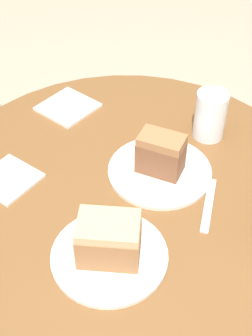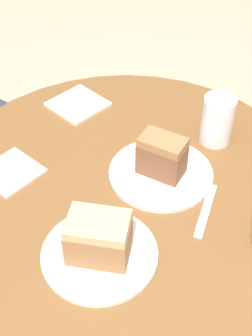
# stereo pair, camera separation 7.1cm
# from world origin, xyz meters

# --- Properties ---
(ground_plane) EXTENTS (8.00, 8.00, 0.00)m
(ground_plane) POSITION_xyz_m (0.00, 0.00, 0.00)
(ground_plane) COLOR tan
(table) EXTENTS (0.92, 0.92, 0.72)m
(table) POSITION_xyz_m (0.00, 0.00, 0.56)
(table) COLOR brown
(table) RESTS_ON ground_plane
(plate_near) EXTENTS (0.25, 0.25, 0.01)m
(plate_near) POSITION_xyz_m (0.07, -0.04, 0.72)
(plate_near) COLOR silver
(plate_near) RESTS_ON table
(plate_far) EXTENTS (0.23, 0.23, 0.01)m
(plate_far) POSITION_xyz_m (-0.19, -0.11, 0.72)
(plate_far) COLOR silver
(plate_far) RESTS_ON table
(cake_slice_near) EXTENTS (0.09, 0.12, 0.10)m
(cake_slice_near) POSITION_xyz_m (0.07, -0.04, 0.78)
(cake_slice_near) COLOR brown
(cake_slice_near) RESTS_ON plate_near
(cake_slice_far) EXTENTS (0.14, 0.15, 0.10)m
(cake_slice_far) POSITION_xyz_m (-0.19, -0.11, 0.78)
(cake_slice_far) COLOR #9E6B42
(cake_slice_far) RESTS_ON plate_far
(glass_lemonade) EXTENTS (0.08, 0.08, 0.13)m
(glass_lemonade) POSITION_xyz_m (0.27, -0.05, 0.77)
(glass_lemonade) COLOR silver
(glass_lemonade) RESTS_ON table
(napkin_stack) EXTENTS (0.14, 0.14, 0.01)m
(napkin_stack) POSITION_xyz_m (0.12, 0.31, 0.72)
(napkin_stack) COLOR silver
(napkin_stack) RESTS_ON table
(fork) EXTENTS (0.15, 0.09, 0.00)m
(fork) POSITION_xyz_m (0.06, -0.19, 0.72)
(fork) COLOR silver
(fork) RESTS_ON table
(napkin_side) EXTENTS (0.13, 0.13, 0.01)m
(napkin_side) POSITION_xyz_m (-0.18, 0.21, 0.72)
(napkin_side) COLOR silver
(napkin_side) RESTS_ON table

